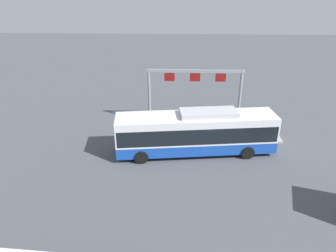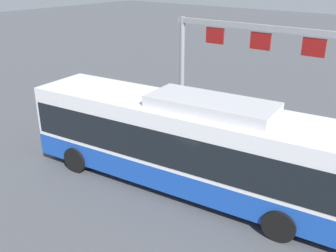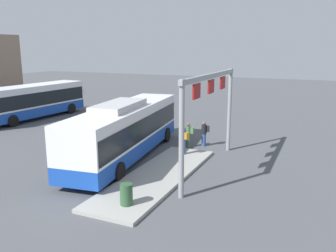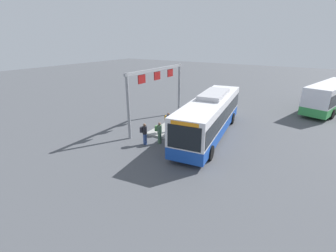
# 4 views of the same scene
# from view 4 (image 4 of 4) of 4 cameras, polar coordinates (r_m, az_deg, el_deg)

# --- Properties ---
(ground_plane) EXTENTS (120.00, 120.00, 0.00)m
(ground_plane) POSITION_cam_4_polar(r_m,az_deg,el_deg) (20.00, 9.84, -2.15)
(ground_plane) COLOR #4C4F54
(platform_curb) EXTENTS (10.00, 2.80, 0.16)m
(platform_curb) POSITION_cam_4_polar(r_m,az_deg,el_deg) (23.10, 4.76, 1.40)
(platform_curb) COLOR #9E9E99
(platform_curb) RESTS_ON ground
(bus_main) EXTENTS (12.09, 3.97, 3.46)m
(bus_main) POSITION_cam_4_polar(r_m,az_deg,el_deg) (19.39, 10.16, 2.82)
(bus_main) COLOR #1947AD
(bus_main) RESTS_ON ground
(bus_background_right) EXTENTS (10.35, 5.21, 3.10)m
(bus_background_right) POSITION_cam_4_polar(r_m,az_deg,el_deg) (31.40, 34.58, 6.16)
(bus_background_right) COLOR green
(bus_background_right) RESTS_ON ground
(person_boarding) EXTENTS (0.52, 0.60, 1.67)m
(person_boarding) POSITION_cam_4_polar(r_m,az_deg,el_deg) (17.76, -5.72, -1.77)
(person_boarding) COLOR #334C8C
(person_boarding) RESTS_ON ground
(person_waiting_near) EXTENTS (0.38, 0.55, 1.67)m
(person_waiting_near) POSITION_cam_4_polar(r_m,az_deg,el_deg) (17.89, -2.13, -1.52)
(person_waiting_near) COLOR #476B4C
(person_waiting_near) RESTS_ON ground
(person_waiting_mid) EXTENTS (0.44, 0.59, 1.67)m
(person_waiting_mid) POSITION_cam_4_polar(r_m,az_deg,el_deg) (19.65, 0.04, 1.04)
(person_waiting_mid) COLOR #334C8C
(person_waiting_mid) RESTS_ON platform_curb
(platform_sign_gantry) EXTENTS (8.43, 0.24, 5.20)m
(platform_sign_gantry) POSITION_cam_4_polar(r_m,az_deg,el_deg) (21.32, -2.60, 9.94)
(platform_sign_gantry) COLOR gray
(platform_sign_gantry) RESTS_ON ground
(trash_bin) EXTENTS (0.52, 0.52, 0.90)m
(trash_bin) POSITION_cam_4_polar(r_m,az_deg,el_deg) (26.31, 7.79, 4.85)
(trash_bin) COLOR #2D5133
(trash_bin) RESTS_ON platform_curb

